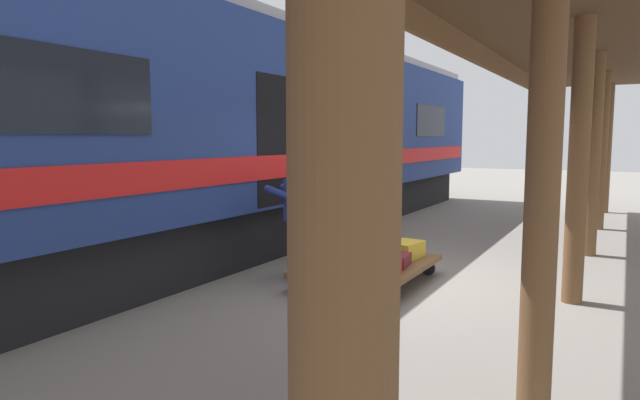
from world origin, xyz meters
name	(u,v)px	position (x,y,z in m)	size (l,w,h in m)	color
ground_plane	(417,282)	(0.00, 0.00, 0.00)	(60.00, 60.00, 0.00)	gray
platform_canopy	(580,28)	(-1.91, 0.00, 3.27)	(3.20, 19.63, 3.56)	brown
train_car	(202,134)	(3.79, 0.00, 2.06)	(3.02, 21.95, 4.00)	navy
luggage_cart	(369,266)	(0.58, 0.36, 0.24)	(1.46, 2.05, 0.28)	brown
suitcase_burgundy_valise	(364,247)	(0.90, -0.21, 0.37)	(0.49, 0.50, 0.19)	maroon
suitcase_tan_vintage	(347,253)	(0.90, 0.36, 0.38)	(0.49, 0.62, 0.20)	tan
suitcase_maroon_trunk	(391,260)	(0.25, 0.36, 0.36)	(0.46, 0.45, 0.16)	maroon
suitcase_red_plastic	(374,268)	(0.25, 0.92, 0.37)	(0.49, 0.60, 0.18)	#AD231E
suitcase_black_hardshell	(328,258)	(0.90, 0.92, 0.42)	(0.45, 0.45, 0.29)	black
suitcase_yellow_case	(406,250)	(0.25, -0.21, 0.40)	(0.37, 0.54, 0.24)	gold
suitcase_gray_aluminum	(329,240)	(0.91, 0.91, 0.66)	(0.31, 0.46, 0.20)	#9EA0A5
suitcase_slate_roller	(332,225)	(0.88, 0.87, 0.86)	(0.41, 0.53, 0.19)	#4C515B
porter_in_overalls	(297,214)	(1.57, 0.61, 0.93)	(0.72, 0.53, 1.70)	navy
porter_by_door	(318,206)	(1.78, -0.39, 0.93)	(0.72, 0.54, 1.70)	#332D28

